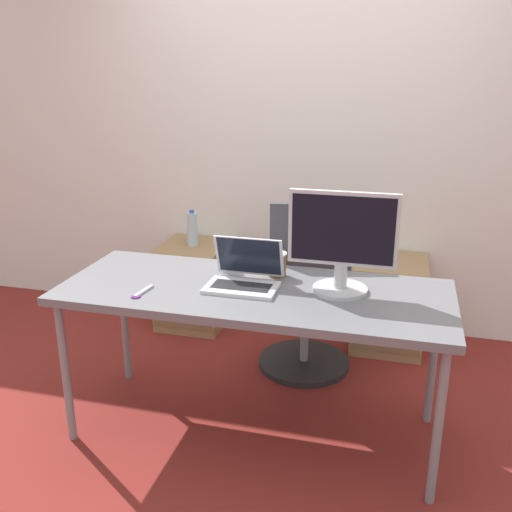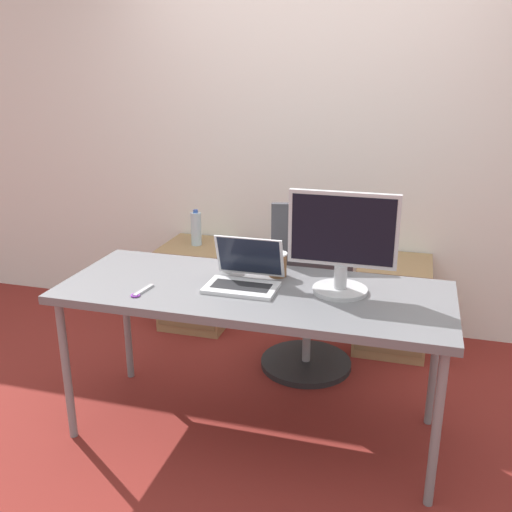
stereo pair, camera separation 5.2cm
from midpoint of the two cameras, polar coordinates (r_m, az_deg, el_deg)
ground_plane at (r=3.06m, az=-0.69°, el=-16.90°), size 14.00×14.00×0.00m
wall_back at (r=3.91m, az=4.90°, el=11.45°), size 10.00×0.05×2.60m
desk at (r=2.71m, az=-0.74°, el=-4.28°), size 1.84×0.73×0.78m
office_chair at (r=3.39m, az=4.61°, el=-5.22°), size 0.58×0.61×1.09m
cabinet_left at (r=4.10m, az=-6.56°, el=-2.83°), size 0.45×0.49×0.59m
cabinet_right at (r=3.85m, az=12.77°, el=-4.66°), size 0.45×0.49×0.59m
water_bottle at (r=3.97m, az=-6.76°, el=2.71°), size 0.07×0.07×0.25m
laptop_center at (r=2.70m, az=-1.74°, el=-2.08°), size 0.34×0.28×0.22m
monitor at (r=2.60m, az=8.06°, el=1.29°), size 0.50×0.26×0.47m
coffee_cup_white at (r=2.92m, az=-3.52°, el=-0.57°), size 0.07×0.07×0.09m
coffee_cup_brown at (r=2.83m, az=1.61°, el=-0.83°), size 0.09×0.09×0.12m
scissors at (r=2.69m, az=-11.98°, el=-3.63°), size 0.05×0.17×0.01m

